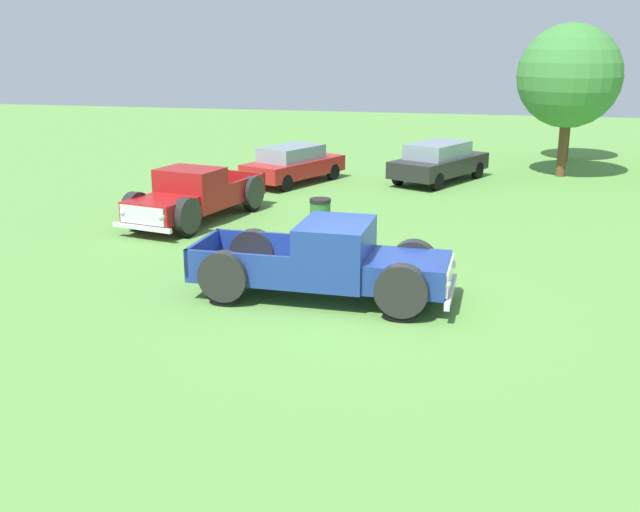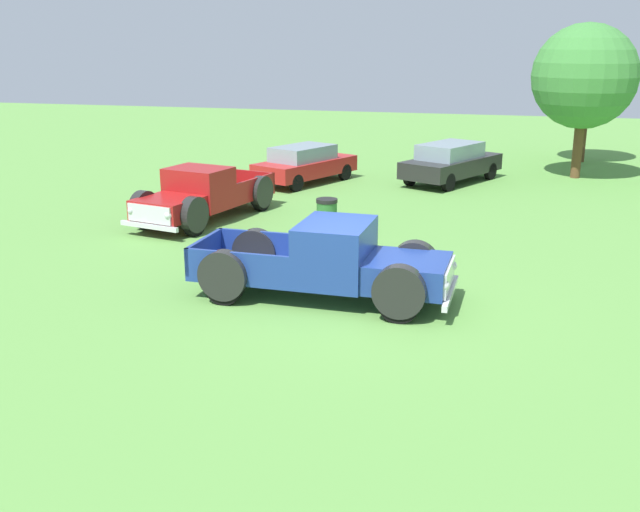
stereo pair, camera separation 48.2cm
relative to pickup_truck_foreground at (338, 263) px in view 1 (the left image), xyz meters
The scene contains 8 objects.
ground_plane 0.83m from the pickup_truck_foreground, 45.18° to the right, with size 80.00×80.00×0.00m, color #5B9342.
pickup_truck_foreground is the anchor object (origin of this frame).
pickup_truck_behind_left 7.78m from the pickup_truck_foreground, 135.13° to the left, with size 2.94×5.43×1.58m.
sedan_distant_a 12.72m from the pickup_truck_foreground, 109.17° to the left, with size 3.24×4.49×1.39m.
sedan_distant_b 13.55m from the pickup_truck_foreground, 85.69° to the left, with size 3.57×4.76×1.47m.
trash_can 5.46m from the pickup_truck_foreground, 106.89° to the left, with size 0.59×0.59×0.95m.
oak_tree_west 17.01m from the pickup_truck_foreground, 70.59° to the left, with size 3.87×3.87×5.74m.
oak_tree_center 20.99m from the pickup_truck_foreground, 73.19° to the left, with size 3.40×3.40×5.49m.
Camera 1 is at (2.66, -13.80, 5.15)m, focal length 41.42 mm.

